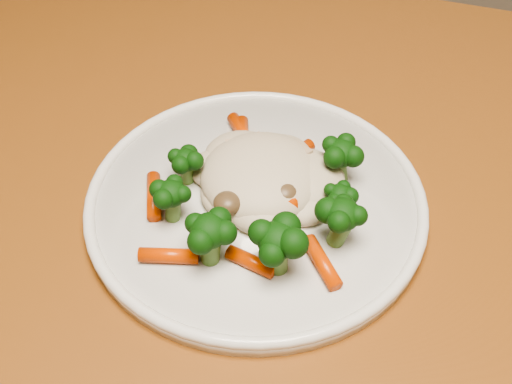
% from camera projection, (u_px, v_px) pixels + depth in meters
% --- Properties ---
extents(dining_table, '(1.24, 0.86, 0.75)m').
position_uv_depth(dining_table, '(267.00, 271.00, 0.63)').
color(dining_table, brown).
rests_on(dining_table, ground).
extents(plate, '(0.29, 0.29, 0.01)m').
position_uv_depth(plate, '(256.00, 203.00, 0.55)').
color(plate, white).
rests_on(plate, dining_table).
extents(meal, '(0.20, 0.19, 0.05)m').
position_uv_depth(meal, '(264.00, 186.00, 0.53)').
color(meal, beige).
rests_on(meal, plate).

